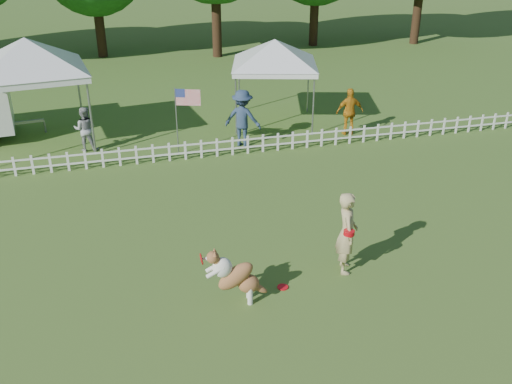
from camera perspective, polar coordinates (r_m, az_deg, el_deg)
ground at (r=12.04m, az=1.38°, el=-8.89°), size 120.00×120.00×0.00m
picket_fence at (r=17.97m, az=-4.71°, el=4.38°), size 22.00×0.08×0.60m
handler at (r=12.06m, az=9.08°, el=-4.03°), size 0.59×0.76×1.83m
dog at (r=11.13m, az=-1.95°, el=-8.41°), size 1.20×0.53×1.20m
frisbee_on_turf at (r=11.85m, az=2.69°, el=-9.48°), size 0.26×0.26×0.02m
canopy_tent_left at (r=19.82m, az=-21.34°, el=9.08°), size 3.74×3.74×3.43m
canopy_tent_right at (r=20.76m, az=1.84°, el=10.85°), size 3.52×3.52×2.96m
flag_pole at (r=18.06m, az=-7.93°, el=6.99°), size 0.82×0.36×2.18m
spectator_a at (r=19.11m, az=-16.72°, el=6.05°), size 0.80×0.67×1.46m
spectator_b at (r=18.69m, az=-1.35°, el=7.40°), size 1.39×1.20×1.87m
spectator_c at (r=19.98m, az=9.35°, el=7.93°), size 0.99×0.48×1.63m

